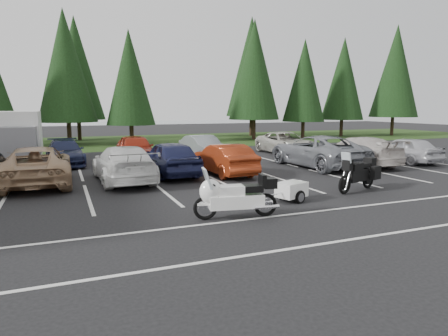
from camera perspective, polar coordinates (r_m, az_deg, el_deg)
ground at (r=14.82m, az=0.73°, el=-3.54°), size 120.00×120.00×0.00m
grass_strip at (r=37.89m, az=-13.60°, el=3.69°), size 80.00×16.00×0.01m
lake_water at (r=69.08m, az=-14.24°, el=5.80°), size 70.00×50.00×0.02m
box_truck at (r=26.00m, az=-27.43°, el=3.98°), size 2.40×5.60×2.90m
stall_markings at (r=16.64m, az=-1.95°, el=-2.18°), size 32.00×16.00×0.01m
conifer_4 at (r=36.40m, az=-21.72°, el=13.43°), size 4.80×4.80×11.17m
conifer_5 at (r=35.48m, az=-13.32°, el=12.48°), size 4.14×4.14×9.63m
conifer_6 at (r=39.75m, az=4.37°, el=13.81°), size 4.93×4.93×11.48m
conifer_7 at (r=42.16m, az=11.39°, el=12.14°), size 4.27×4.27×9.94m
conifer_8 at (r=46.06m, az=16.69°, el=12.09°), size 4.53×4.53×10.56m
conifer_9 at (r=49.15m, az=23.30°, el=12.57°), size 5.19×5.19×12.10m
conifer_back_b at (r=41.03m, az=-20.39°, el=13.23°), size 4.97×4.97×11.58m
conifer_back_c at (r=44.90m, az=3.97°, el=14.22°), size 5.50×5.50×12.81m
car_near_2 at (r=17.94m, az=-25.23°, el=0.31°), size 2.65×5.68×1.57m
car_near_3 at (r=17.37m, az=-14.17°, el=0.58°), size 2.32×5.37×1.54m
car_near_4 at (r=18.62m, az=-7.80°, el=1.43°), size 2.11×4.85×1.63m
car_near_5 at (r=18.75m, az=0.01°, el=1.28°), size 1.76×4.46×1.45m
car_near_6 at (r=21.77m, az=13.11°, el=2.39°), size 2.98×6.12×1.68m
car_near_7 at (r=22.93m, az=18.54°, el=2.33°), size 2.19×5.39×1.56m
car_near_8 at (r=25.15m, az=24.46°, el=2.41°), size 1.82×4.33×1.46m
car_far_1 at (r=23.50m, az=-21.80°, el=2.07°), size 2.10×4.79×1.37m
car_far_2 at (r=23.41m, az=-12.54°, el=2.71°), size 1.90×4.65×1.58m
car_far_3 at (r=24.36m, az=-2.98°, el=2.97°), size 1.95×4.50×1.44m
car_far_4 at (r=27.48m, az=8.70°, el=3.56°), size 2.75×5.44×1.47m
touring_motorcycle at (r=11.31m, az=1.72°, el=-3.52°), size 2.80×1.29×1.50m
cargo_trailer at (r=13.62m, az=9.61°, el=-3.33°), size 1.62×1.23×0.66m
adventure_motorcycle at (r=15.76m, az=18.51°, el=-0.37°), size 2.72×1.65×1.56m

